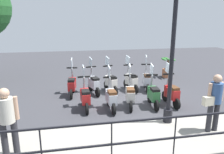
% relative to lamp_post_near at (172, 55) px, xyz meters
% --- Properties ---
extents(ground_plane, '(28.00, 28.00, 0.00)m').
position_rel_lamp_post_near_xyz_m(ground_plane, '(2.40, 0.70, -2.17)').
color(ground_plane, '#38383D').
extents(promenade_walkway, '(2.20, 20.00, 0.15)m').
position_rel_lamp_post_near_xyz_m(promenade_walkway, '(-0.75, 0.70, -2.09)').
color(promenade_walkway, gray).
rests_on(promenade_walkway, ground_plane).
extents(fence_railing, '(0.04, 16.03, 1.07)m').
position_rel_lamp_post_near_xyz_m(fence_railing, '(-1.80, 0.70, -1.27)').
color(fence_railing, black).
rests_on(fence_railing, promenade_walkway).
extents(lamp_post_near, '(0.26, 0.90, 4.53)m').
position_rel_lamp_post_near_xyz_m(lamp_post_near, '(0.00, 0.00, 0.00)').
color(lamp_post_near, black).
rests_on(lamp_post_near, promenade_walkway).
extents(pedestrian_with_bag, '(0.36, 0.64, 1.59)m').
position_rel_lamp_post_near_xyz_m(pedestrian_with_bag, '(-0.74, -0.93, -1.09)').
color(pedestrian_with_bag, '#28282D').
rests_on(pedestrian_with_bag, promenade_walkway).
extents(pedestrian_distant, '(0.40, 0.47, 1.59)m').
position_rel_lamp_post_near_xyz_m(pedestrian_distant, '(-0.92, 4.14, -1.09)').
color(pedestrian_distant, '#28282D').
rests_on(pedestrian_distant, promenade_walkway).
extents(potted_palm, '(1.06, 0.66, 1.05)m').
position_rel_lamp_post_near_xyz_m(potted_palm, '(5.31, -2.41, -1.72)').
color(potted_palm, '#9E5B3D').
rests_on(potted_palm, ground_plane).
extents(scooter_near_0, '(1.23, 0.44, 1.54)m').
position_rel_lamp_post_near_xyz_m(scooter_near_0, '(1.52, -0.82, -1.68)').
color(scooter_near_0, black).
rests_on(scooter_near_0, ground_plane).
extents(scooter_near_1, '(1.23, 0.44, 1.54)m').
position_rel_lamp_post_near_xyz_m(scooter_near_1, '(1.51, -0.12, -1.68)').
color(scooter_near_1, black).
rests_on(scooter_near_1, ground_plane).
extents(scooter_near_2, '(1.22, 0.47, 1.54)m').
position_rel_lamp_post_near_xyz_m(scooter_near_2, '(1.61, 0.72, -1.68)').
color(scooter_near_2, black).
rests_on(scooter_near_2, ground_plane).
extents(scooter_near_3, '(1.23, 0.44, 1.54)m').
position_rel_lamp_post_near_xyz_m(scooter_near_3, '(1.48, 1.44, -1.68)').
color(scooter_near_3, black).
rests_on(scooter_near_3, ground_plane).
extents(scooter_near_4, '(1.23, 0.44, 1.54)m').
position_rel_lamp_post_near_xyz_m(scooter_near_4, '(1.69, 2.32, -1.68)').
color(scooter_near_4, black).
rests_on(scooter_near_4, ground_plane).
extents(scooter_far_0, '(1.22, 0.49, 1.54)m').
position_rel_lamp_post_near_xyz_m(scooter_far_0, '(3.36, -0.51, -1.68)').
color(scooter_far_0, black).
rests_on(scooter_far_0, ground_plane).
extents(scooter_far_1, '(1.21, 0.52, 1.54)m').
position_rel_lamp_post_near_xyz_m(scooter_far_1, '(3.42, 0.19, -1.68)').
color(scooter_far_1, black).
rests_on(scooter_far_1, ground_plane).
extents(scooter_far_2, '(1.20, 0.54, 1.54)m').
position_rel_lamp_post_near_xyz_m(scooter_far_2, '(3.37, 1.11, -1.68)').
color(scooter_far_2, black).
rests_on(scooter_far_2, ground_plane).
extents(scooter_far_3, '(1.21, 0.53, 1.54)m').
position_rel_lamp_post_near_xyz_m(scooter_far_3, '(3.30, 1.85, -1.68)').
color(scooter_far_3, black).
rests_on(scooter_far_3, ground_plane).
extents(scooter_far_4, '(1.23, 0.44, 1.54)m').
position_rel_lamp_post_near_xyz_m(scooter_far_4, '(3.25, 2.76, -1.68)').
color(scooter_far_4, black).
rests_on(scooter_far_4, ground_plane).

